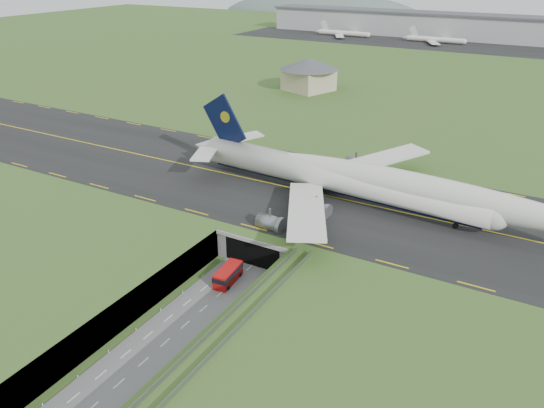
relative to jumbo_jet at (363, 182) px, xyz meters
The scene contains 10 objects.
ground 36.61m from the jumbo_jet, 111.22° to the right, with size 900.00×900.00×0.00m, color #3D6227.
airfield_deck 35.79m from the jumbo_jet, 111.22° to the right, with size 800.00×800.00×6.00m, color gray.
trench_road 43.37m from the jumbo_jet, 107.50° to the right, with size 12.00×75.00×0.20m, color slate.
taxiway 13.66m from the jumbo_jet, behind, with size 800.00×44.00×0.18m, color black.
tunnel_portal 21.69m from the jumbo_jet, 128.68° to the right, with size 17.00×22.30×6.00m.
guideway 51.93m from the jumbo_jet, 91.77° to the right, with size 3.00×53.00×7.05m.
jumbo_jet is the anchor object (origin of this frame).
shuttle_tram 35.59m from the jumbo_jet, 113.30° to the right, with size 3.38×7.40×2.94m.
service_building 107.15m from the jumbo_jet, 121.88° to the left, with size 29.61×29.61×12.62m.
cargo_terminal 267.29m from the jumbo_jet, 92.74° to the left, with size 320.00×67.00×15.60m.
Camera 1 is at (46.46, -66.73, 54.58)m, focal length 35.00 mm.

